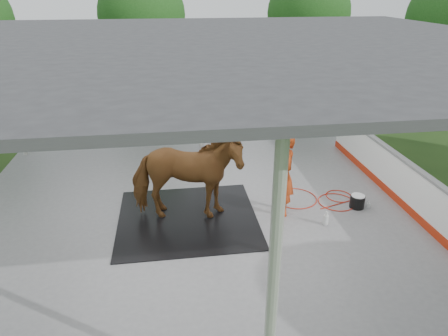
{
  "coord_description": "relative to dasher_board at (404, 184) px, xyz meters",
  "views": [
    {
      "loc": [
        -1.01,
        -8.01,
        5.05
      ],
      "look_at": [
        0.15,
        0.19,
        1.24
      ],
      "focal_mm": 32.0,
      "sensor_mm": 36.0,
      "label": 1
    }
  ],
  "objects": [
    {
      "name": "handler",
      "position": [
        -3.08,
        0.01,
        0.47
      ],
      "size": [
        0.51,
        0.75,
        2.02
      ],
      "primitive_type": "imported",
      "rotation": [
        0.0,
        0.0,
        -1.54
      ],
      "color": "#BD3C14",
      "rests_on": "concrete_slab"
    },
    {
      "name": "dasher_board",
      "position": [
        0.0,
        0.0,
        0.0
      ],
      "size": [
        0.16,
        8.0,
        1.15
      ],
      "color": "#AC270E",
      "rests_on": "concrete_slab"
    },
    {
      "name": "wash_bucket",
      "position": [
        -1.16,
        -0.01,
        -0.37
      ],
      "size": [
        0.36,
        0.36,
        0.33
      ],
      "color": "black",
      "rests_on": "concrete_slab"
    },
    {
      "name": "pavilion_structure",
      "position": [
        -4.6,
        -0.0,
        3.37
      ],
      "size": [
        12.6,
        10.6,
        4.05
      ],
      "color": "beige",
      "rests_on": "ground"
    },
    {
      "name": "soap_bottle_a",
      "position": [
        -2.22,
        -0.65,
        -0.37
      ],
      "size": [
        0.15,
        0.15,
        0.34
      ],
      "primitive_type": "imported",
      "rotation": [
        0.0,
        0.0,
        0.17
      ],
      "color": "silver",
      "rests_on": "concrete_slab"
    },
    {
      "name": "tree_belt",
      "position": [
        -4.3,
        0.9,
        3.2
      ],
      "size": [
        28.0,
        28.0,
        5.8
      ],
      "color": "#382314",
      "rests_on": "ground"
    },
    {
      "name": "horse",
      "position": [
        -5.33,
        0.05,
        0.55
      ],
      "size": [
        2.65,
        1.44,
        2.14
      ],
      "primitive_type": "imported",
      "rotation": [
        0.0,
        0.0,
        1.45
      ],
      "color": "brown",
      "rests_on": "rubber_mat"
    },
    {
      "name": "hose_coil",
      "position": [
        -1.99,
        0.5,
        -0.53
      ],
      "size": [
        2.24,
        1.35,
        0.02
      ],
      "color": "red",
      "rests_on": "concrete_slab"
    },
    {
      "name": "soap_bottle_b",
      "position": [
        -0.88,
        -0.05,
        -0.46
      ],
      "size": [
        0.1,
        0.1,
        0.17
      ],
      "primitive_type": "imported",
      "rotation": [
        0.0,
        0.0,
        -0.37
      ],
      "color": "#338CD8",
      "rests_on": "concrete_slab"
    },
    {
      "name": "ground",
      "position": [
        -4.6,
        0.0,
        -0.59
      ],
      "size": [
        100.0,
        100.0,
        0.0
      ],
      "primitive_type": "plane",
      "color": "#1E3814"
    },
    {
      "name": "concrete_slab",
      "position": [
        -4.6,
        0.0,
        -0.57
      ],
      "size": [
        12.0,
        10.0,
        0.05
      ],
      "primitive_type": "cube",
      "color": "slate",
      "rests_on": "ground"
    },
    {
      "name": "rubber_mat",
      "position": [
        -5.33,
        0.05,
        -0.53
      ],
      "size": [
        3.21,
        3.01,
        0.02
      ],
      "primitive_type": "cube",
      "color": "black",
      "rests_on": "concrete_slab"
    }
  ]
}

